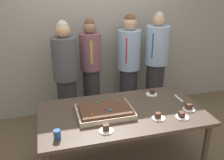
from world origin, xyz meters
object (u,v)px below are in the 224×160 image
Objects in this scene: sheet_cake at (105,111)px; cake_server_utensil at (179,98)px; person_serving_front at (91,70)px; person_far_right_suit at (156,64)px; drink_cup_nearest at (57,135)px; plated_slice_far_left at (106,129)px; person_green_shirt_behind at (129,65)px; person_striped_tie_right at (66,76)px; plated_slice_near_left at (158,117)px; plated_slice_far_right at (152,93)px; plated_slice_center_front at (189,108)px; plated_slice_near_right at (182,116)px; party_table at (122,117)px.

sheet_cake is 3.16× the size of cake_server_utensil.
person_serving_front is 0.96× the size of person_far_right_suit.
plated_slice_far_left is at bearing 0.59° from drink_cup_nearest.
person_far_right_suit is (0.43, -0.10, 0.01)m from person_green_shirt_behind.
person_striped_tie_right is at bearing -61.11° from person_serving_front.
person_serving_front is at bearing 86.53° from sheet_cake.
person_serving_front is (0.07, 1.21, 0.07)m from sheet_cake.
sheet_cake is 0.60m from plated_slice_near_left.
plated_slice_far_left is 1.55m from person_serving_front.
plated_slice_center_front is at bearing -62.93° from plated_slice_far_right.
person_green_shirt_behind is at bearing 84.11° from plated_slice_near_left.
person_far_right_suit is (0.41, 0.78, 0.11)m from plated_slice_far_right.
plated_slice_far_left reaches higher than plated_slice_far_right.
drink_cup_nearest is (-1.29, -0.68, 0.03)m from plated_slice_far_right.
person_serving_front is at bearing 108.14° from plated_slice_near_left.
plated_slice_far_right is 0.89m from person_far_right_suit.
person_green_shirt_behind is at bearing 51.11° from drink_cup_nearest.
drink_cup_nearest is at bearing -148.74° from sheet_cake.
person_green_shirt_behind is at bearing 101.57° from plated_slice_center_front.
person_serving_front is (0.63, 1.54, 0.05)m from drink_cup_nearest.
person_striped_tie_right is at bearing -48.67° from person_green_shirt_behind.
plated_slice_near_right is at bearing -140.43° from plated_slice_center_front.
plated_slice_center_front is at bearing 38.60° from person_far_right_suit.
plated_slice_center_front is 0.09× the size of person_green_shirt_behind.
plated_slice_far_left is (-0.07, -0.33, -0.01)m from sheet_cake.
person_striped_tie_right reaches higher than plated_slice_far_left.
person_striped_tie_right is at bearing 131.26° from plated_slice_near_right.
drink_cup_nearest is at bearing -9.05° from person_green_shirt_behind.
person_striped_tie_right is at bearing 146.97° from cake_server_utensil.
party_table is at bearing 1.21° from sheet_cake.
cake_server_utensil is 1.14m from person_green_shirt_behind.
person_striped_tie_right is at bearing 108.27° from sheet_cake.
plated_slice_far_right is (-0.09, 0.64, 0.00)m from plated_slice_near_right.
sheet_cake is at bearing -178.79° from party_table.
party_table is 19.20× the size of drink_cup_nearest.
person_striped_tie_right reaches higher than plated_slice_near_right.
person_green_shirt_behind is (-0.03, 0.88, 0.10)m from plated_slice_far_right.
drink_cup_nearest reaches higher than plated_slice_near_right.
sheet_cake is at bearing -172.53° from cake_server_utensil.
drink_cup_nearest is (-1.54, -0.18, 0.02)m from plated_slice_center_front.
person_green_shirt_behind is (0.63, 0.02, 0.02)m from person_serving_front.
sheet_cake is 1.00m from plated_slice_center_front.
sheet_cake reaches higher than plated_slice_far_left.
person_far_right_suit is at bearing 66.86° from plated_slice_near_left.
sheet_cake is at bearing -0.00° from person_far_right_suit.
person_far_right_suit reaches higher than plated_slice_far_left.
person_serving_front is at bearing 97.15° from person_striped_tie_right.
plated_slice_near_left is 1.53m from person_serving_front.
person_green_shirt_behind is at bearing 106.19° from cake_server_utensil.
person_serving_front is at bearing -58.63° from person_green_shirt_behind.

